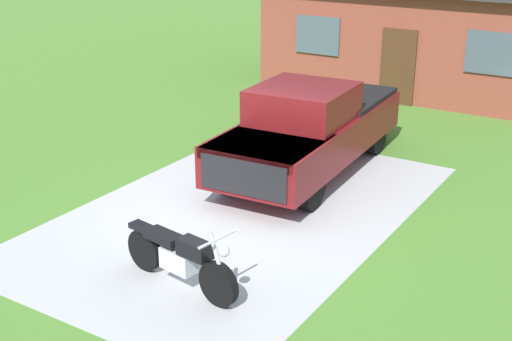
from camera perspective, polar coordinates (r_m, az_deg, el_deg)
The scene contains 5 objects.
ground_plane at distance 12.54m, azimuth -1.23°, elevation -3.46°, with size 80.00×80.00×0.00m, color #4E812D.
driveway_pad at distance 12.54m, azimuth -1.23°, elevation -3.45°, with size 5.32×8.48×0.01m, color #B3B3B3.
motorcycle at distance 10.02m, azimuth -6.29°, elevation -7.20°, with size 2.20×0.73×1.09m.
pickup_truck at distance 14.28m, azimuth 4.60°, elevation 3.66°, with size 2.33×5.73×1.90m.
neighbor_house at distance 21.89m, azimuth 14.24°, elevation 11.41°, with size 9.60×5.60×3.50m.
Camera 1 is at (6.29, -9.53, 5.18)m, focal length 48.25 mm.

